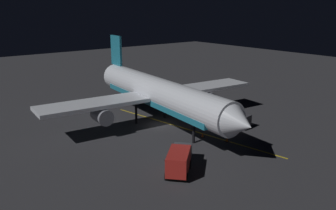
% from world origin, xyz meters
% --- Properties ---
extents(ground_plane, '(180.00, 180.00, 0.20)m').
position_xyz_m(ground_plane, '(0.00, 0.00, -0.10)').
color(ground_plane, '#2C2C30').
extents(apron_guide_stripe, '(4.83, 29.11, 0.01)m').
position_xyz_m(apron_guide_stripe, '(-2.04, 4.00, 0.00)').
color(apron_guide_stripe, gold).
rests_on(apron_guide_stripe, ground_plane).
extents(airliner, '(33.96, 37.45, 11.97)m').
position_xyz_m(airliner, '(-0.06, -0.59, 4.69)').
color(airliner, silver).
rests_on(airliner, ground_plane).
extents(baggage_truck, '(5.88, 5.59, 2.44)m').
position_xyz_m(baggage_truck, '(7.40, 13.24, 1.26)').
color(baggage_truck, maroon).
rests_on(baggage_truck, ground_plane).
extents(catering_truck, '(3.12, 6.73, 2.43)m').
position_xyz_m(catering_truck, '(-7.97, 5.80, 1.26)').
color(catering_truck, silver).
rests_on(catering_truck, ground_plane).
extents(ground_crew_worker, '(0.40, 0.40, 1.74)m').
position_xyz_m(ground_crew_worker, '(5.27, 12.30, 0.89)').
color(ground_crew_worker, black).
rests_on(ground_crew_worker, ground_plane).
extents(traffic_cone_near_left, '(0.50, 0.50, 0.55)m').
position_xyz_m(traffic_cone_near_left, '(-2.89, 10.56, 0.25)').
color(traffic_cone_near_left, '#EA590F').
rests_on(traffic_cone_near_left, ground_plane).
extents(traffic_cone_near_right, '(0.50, 0.50, 0.55)m').
position_xyz_m(traffic_cone_near_right, '(6.76, 10.31, 0.25)').
color(traffic_cone_near_right, '#EA590F').
rests_on(traffic_cone_near_right, ground_plane).
extents(traffic_cone_under_wing, '(0.50, 0.50, 0.55)m').
position_xyz_m(traffic_cone_under_wing, '(-7.14, 9.04, 0.25)').
color(traffic_cone_under_wing, '#EA590F').
rests_on(traffic_cone_under_wing, ground_plane).
extents(traffic_cone_far, '(0.50, 0.50, 0.55)m').
position_xyz_m(traffic_cone_far, '(-1.56, 7.42, 0.25)').
color(traffic_cone_far, '#EA590F').
rests_on(traffic_cone_far, ground_plane).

